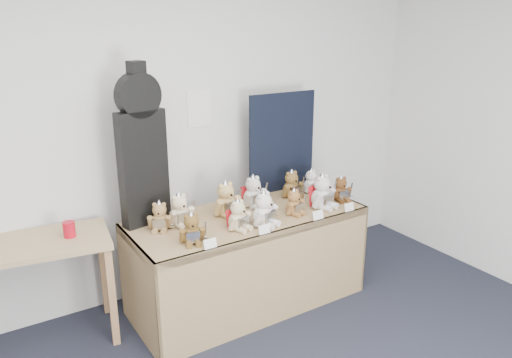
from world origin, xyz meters
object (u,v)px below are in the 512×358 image
teddy_front_far_right (322,193)px  teddy_back_far_left (160,217)px  teddy_front_end (341,190)px  teddy_back_right (292,185)px  teddy_back_end (311,182)px  teddy_front_centre (264,210)px  teddy_back_centre_right (254,193)px  teddy_front_far_left (192,230)px  teddy_front_right (294,203)px  display_table (253,238)px  side_table (39,259)px  teddy_front_left (238,216)px  teddy_back_centre_left (226,200)px  teddy_back_left (180,211)px  guitar_case (142,148)px  red_cup (69,229)px

teddy_front_far_right → teddy_back_far_left: (-1.26, 0.27, -0.03)m
teddy_front_end → teddy_back_right: (-0.30, 0.28, 0.01)m
teddy_back_end → teddy_back_far_left: teddy_back_far_left is taller
teddy_front_centre → teddy_back_centre_right: size_ratio=1.01×
teddy_front_centre → teddy_back_centre_right: teddy_front_centre is taller
teddy_front_far_left → teddy_front_far_right: 1.16m
teddy_front_right → teddy_back_right: bearing=43.3°
display_table → teddy_front_centre: teddy_front_centre is taller
teddy_front_right → teddy_back_end: bearing=24.4°
teddy_front_end → teddy_back_far_left: 1.51m
teddy_front_far_right → teddy_back_right: teddy_front_far_right is taller
side_table → teddy_front_left: bearing=-13.2°
side_table → teddy_back_centre_left: bearing=-1.1°
teddy_front_right → teddy_back_left: 0.87m
teddy_back_centre_right → teddy_back_end: teddy_back_centre_right is taller
teddy_back_centre_left → teddy_back_far_left: 0.54m
display_table → teddy_back_left: size_ratio=6.69×
teddy_back_left → teddy_front_far_left: bearing=-107.9°
teddy_front_left → teddy_back_far_left: bearing=132.7°
teddy_front_centre → teddy_back_end: 0.84m
teddy_front_right → teddy_back_centre_right: (-0.18, 0.31, 0.02)m
teddy_front_far_left → teddy_back_far_left: 0.34m
teddy_back_right → teddy_front_right: bearing=-124.9°
guitar_case → teddy_front_far_left: size_ratio=4.89×
teddy_front_left → teddy_front_end: 1.02m
teddy_back_centre_left → teddy_back_right: 0.66m
teddy_back_right → teddy_back_end: bearing=2.4°
teddy_back_far_left → teddy_back_centre_right: bearing=31.1°
teddy_front_far_left → teddy_front_right: 0.89m
display_table → guitar_case: size_ratio=1.56×
red_cup → teddy_front_left: 1.16m
teddy_front_right → teddy_front_centre: bearing=176.8°
teddy_front_centre → teddy_back_centre_left: bearing=93.0°
side_table → teddy_back_left: 1.00m
teddy_back_left → teddy_back_centre_left: teddy_back_centre_left is taller
teddy_back_centre_right → teddy_back_right: (0.38, 0.01, -0.01)m
teddy_back_centre_right → teddy_front_far_right: bearing=-43.5°
guitar_case → teddy_back_end: 1.53m
teddy_back_left → display_table: bearing=-25.9°
teddy_front_right → teddy_front_end: (0.51, 0.04, 0.00)m
side_table → teddy_back_right: 2.01m
teddy_front_far_right → teddy_back_centre_left: 0.77m
teddy_back_end → teddy_back_far_left: (-1.42, -0.06, 0.00)m
teddy_front_left → teddy_front_right: 0.51m
teddy_front_far_right → teddy_back_right: (-0.07, 0.32, -0.02)m
guitar_case → teddy_back_centre_left: 0.75m
teddy_front_left → teddy_front_far_right: teddy_front_far_right is taller
red_cup → teddy_back_centre_right: bearing=-5.5°
teddy_front_left → teddy_back_centre_right: (0.33, 0.33, 0.01)m
side_table → teddy_back_centre_right: size_ratio=3.51×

